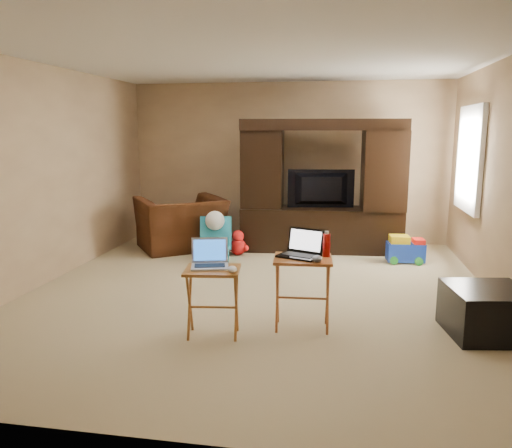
% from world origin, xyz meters
% --- Properties ---
extents(floor, '(5.50, 5.50, 0.00)m').
position_xyz_m(floor, '(0.00, 0.00, 0.00)').
color(floor, beige).
rests_on(floor, ground).
extents(ceiling, '(5.50, 5.50, 0.00)m').
position_xyz_m(ceiling, '(0.00, 0.00, 2.50)').
color(ceiling, silver).
rests_on(ceiling, ground).
extents(wall_back, '(5.00, 0.00, 5.00)m').
position_xyz_m(wall_back, '(0.00, 2.75, 1.25)').
color(wall_back, tan).
rests_on(wall_back, ground).
extents(wall_front, '(5.00, 0.00, 5.00)m').
position_xyz_m(wall_front, '(0.00, -2.75, 1.25)').
color(wall_front, tan).
rests_on(wall_front, ground).
extents(wall_left, '(0.00, 5.50, 5.50)m').
position_xyz_m(wall_left, '(-2.50, 0.00, 1.25)').
color(wall_left, tan).
rests_on(wall_left, ground).
extents(wall_right, '(0.00, 5.50, 5.50)m').
position_xyz_m(wall_right, '(2.50, 0.00, 1.25)').
color(wall_right, tan).
rests_on(wall_right, ground).
extents(window_pane, '(0.00, 1.20, 1.20)m').
position_xyz_m(window_pane, '(2.48, 1.55, 1.40)').
color(window_pane, white).
rests_on(window_pane, ground).
extents(window_frame, '(0.06, 1.14, 1.34)m').
position_xyz_m(window_frame, '(2.46, 1.55, 1.40)').
color(window_frame, white).
rests_on(window_frame, ground).
extents(entertainment_center, '(2.37, 0.72, 1.91)m').
position_xyz_m(entertainment_center, '(0.58, 2.08, 0.96)').
color(entertainment_center, black).
rests_on(entertainment_center, floor).
extents(television, '(0.98, 0.27, 0.56)m').
position_xyz_m(television, '(0.58, 2.04, 0.92)').
color(television, black).
rests_on(television, entertainment_center).
extents(recliner, '(1.57, 1.54, 0.77)m').
position_xyz_m(recliner, '(-1.48, 1.80, 0.39)').
color(recliner, '#43200E').
rests_on(recliner, floor).
extents(child_rocker, '(0.52, 0.57, 0.58)m').
position_xyz_m(child_rocker, '(-0.86, 1.29, 0.29)').
color(child_rocker, teal).
rests_on(child_rocker, floor).
extents(plush_toy, '(0.33, 0.27, 0.36)m').
position_xyz_m(plush_toy, '(-0.57, 1.59, 0.18)').
color(plush_toy, red).
rests_on(plush_toy, floor).
extents(push_toy, '(0.53, 0.40, 0.37)m').
position_xyz_m(push_toy, '(1.74, 1.58, 0.19)').
color(push_toy, blue).
rests_on(push_toy, floor).
extents(ottoman, '(0.75, 0.75, 0.42)m').
position_xyz_m(ottoman, '(2.14, -0.82, 0.21)').
color(ottoman, black).
rests_on(ottoman, floor).
extents(tray_table_left, '(0.51, 0.43, 0.60)m').
position_xyz_m(tray_table_left, '(-0.19, -1.25, 0.30)').
color(tray_table_left, '#9F6526').
rests_on(tray_table_left, floor).
extents(tray_table_right, '(0.53, 0.44, 0.66)m').
position_xyz_m(tray_table_right, '(0.55, -0.96, 0.33)').
color(tray_table_right, '#AC6129').
rests_on(tray_table_right, floor).
extents(laptop_left, '(0.37, 0.33, 0.24)m').
position_xyz_m(laptop_left, '(-0.22, -1.22, 0.72)').
color(laptop_left, '#AEAEB3').
rests_on(laptop_left, tray_table_left).
extents(laptop_right, '(0.42, 0.39, 0.24)m').
position_xyz_m(laptop_right, '(0.51, -0.94, 0.78)').
color(laptop_right, black).
rests_on(laptop_right, tray_table_right).
extents(mouse_left, '(0.11, 0.14, 0.05)m').
position_xyz_m(mouse_left, '(-0.00, -1.32, 0.63)').
color(mouse_left, silver).
rests_on(mouse_left, tray_table_left).
extents(mouse_right, '(0.11, 0.15, 0.05)m').
position_xyz_m(mouse_right, '(0.68, -1.08, 0.68)').
color(mouse_right, '#424146').
rests_on(mouse_right, tray_table_right).
extents(water_bottle, '(0.06, 0.06, 0.20)m').
position_xyz_m(water_bottle, '(0.75, -0.88, 0.76)').
color(water_bottle, red).
rests_on(water_bottle, tray_table_right).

